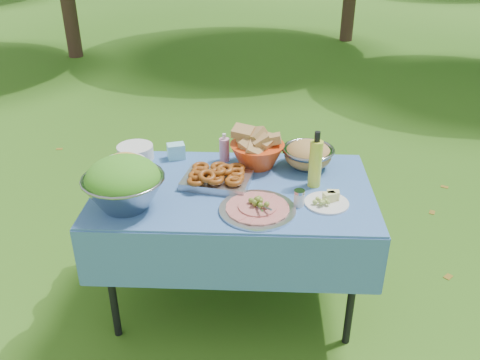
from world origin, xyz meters
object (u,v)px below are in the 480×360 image
at_px(plate_stack, 135,152).
at_px(bread_bowl, 257,149).
at_px(pasta_bowl_steel, 308,154).
at_px(salad_bowl, 123,183).
at_px(charcuterie_platter, 258,203).
at_px(oil_bottle, 316,159).
at_px(picnic_table, 234,246).

height_order(plate_stack, bread_bowl, bread_bowl).
height_order(bread_bowl, pasta_bowl_steel, bread_bowl).
bearing_deg(salad_bowl, pasta_bowl_steel, 27.51).
xyz_separation_m(plate_stack, charcuterie_platter, (0.72, -0.55, 0.00)).
bearing_deg(salad_bowl, bread_bowl, 37.21).
xyz_separation_m(bread_bowl, oil_bottle, (0.31, -0.23, 0.05)).
bearing_deg(pasta_bowl_steel, plate_stack, 177.01).
bearing_deg(oil_bottle, pasta_bowl_steel, 94.81).
xyz_separation_m(picnic_table, bread_bowl, (0.12, 0.27, 0.48)).
distance_m(plate_stack, bread_bowl, 0.72).
bearing_deg(charcuterie_platter, plate_stack, 142.97).
bearing_deg(pasta_bowl_steel, salad_bowl, -152.49).
xyz_separation_m(plate_stack, oil_bottle, (1.02, -0.28, 0.11)).
height_order(picnic_table, plate_stack, plate_stack).
relative_size(pasta_bowl_steel, oil_bottle, 0.94).
xyz_separation_m(salad_bowl, oil_bottle, (0.95, 0.26, 0.02)).
relative_size(bread_bowl, charcuterie_platter, 0.82).
bearing_deg(plate_stack, charcuterie_platter, -37.03).
bearing_deg(bread_bowl, pasta_bowl_steel, -0.59).
relative_size(pasta_bowl_steel, charcuterie_platter, 0.77).
bearing_deg(bread_bowl, oil_bottle, -36.38).
distance_m(pasta_bowl_steel, charcuterie_platter, 0.57).
bearing_deg(picnic_table, charcuterie_platter, -60.55).
xyz_separation_m(charcuterie_platter, oil_bottle, (0.30, 0.27, 0.11)).
height_order(picnic_table, salad_bowl, salad_bowl).
height_order(plate_stack, pasta_bowl_steel, pasta_bowl_steel).
bearing_deg(bread_bowl, picnic_table, -114.28).
relative_size(bread_bowl, pasta_bowl_steel, 1.06).
xyz_separation_m(picnic_table, plate_stack, (-0.59, 0.31, 0.42)).
distance_m(plate_stack, charcuterie_platter, 0.91).
bearing_deg(salad_bowl, oil_bottle, 15.39).
bearing_deg(pasta_bowl_steel, oil_bottle, -85.19).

